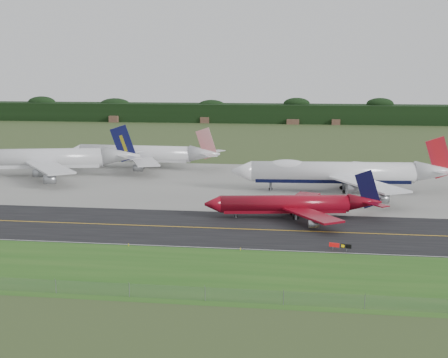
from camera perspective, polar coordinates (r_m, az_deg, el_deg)
ground at (r=142.41m, az=3.89°, el=-4.25°), size 600.00×600.00×0.00m
grass_verge at (r=108.94m, az=2.57°, el=-8.78°), size 400.00×30.00×0.01m
taxiway at (r=138.54m, az=3.77°, el=-4.65°), size 400.00×32.00×0.02m
apron at (r=192.15m, az=4.97°, el=-0.51°), size 400.00×78.00×0.01m
taxiway_centreline at (r=138.53m, az=3.77°, el=-4.65°), size 400.00×0.40×0.00m
taxiway_edge_line at (r=123.65m, az=3.24°, el=-6.46°), size 400.00×0.25×0.00m
perimeter_fence at (r=96.39m, az=1.84°, el=-10.64°), size 320.00×0.10×320.00m
horizon_treeline at (r=412.61m, az=6.61°, el=5.88°), size 700.00×25.00×12.00m
jet_ba_747 at (r=182.76m, az=10.61°, el=0.58°), size 65.07×53.73×16.35m
jet_red_737 at (r=149.76m, az=6.45°, el=-2.33°), size 42.53×34.30×11.50m
jet_navy_gold at (r=215.65m, az=-16.22°, el=1.77°), size 64.65×55.38×16.81m
jet_star_tail at (r=224.80m, az=-7.42°, el=2.27°), size 56.58×47.41×14.94m
taxiway_sign at (r=124.60m, az=10.57°, el=-6.01°), size 4.28×1.24×1.46m
edge_marker_left at (r=127.36m, az=-8.73°, el=-5.96°), size 0.16×0.16×0.50m
edge_marker_center at (r=122.96m, az=1.51°, el=-6.43°), size 0.16×0.16×0.50m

